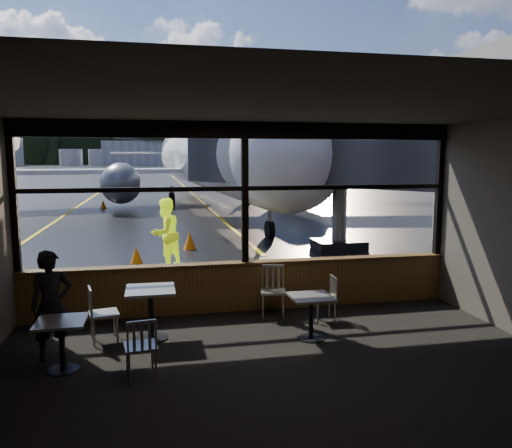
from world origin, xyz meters
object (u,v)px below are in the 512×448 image
object	(u,v)px
cafe_table_mid	(151,314)
chair_mid_w	(104,314)
cafe_table_near	(311,318)
cafe_table_left	(62,346)
ground_crew	(165,233)
chair_mid_s	(141,347)
airliner	(212,112)
cone_wing	(103,204)
chair_near_n	(273,292)
cone_extra	(136,255)
passenger	(51,305)
cone_nose	(190,240)
chair_near_e	(324,299)
jet_bridge	(328,171)

from	to	relation	value
cafe_table_mid	chair_mid_w	xyz separation A→B (m)	(-0.72, 0.05, 0.03)
chair_mid_w	cafe_table_near	bearing A→B (deg)	68.87
cafe_table_mid	cafe_table_left	xyz separation A→B (m)	(-1.17, -0.95, -0.06)
cafe_table_left	ground_crew	bearing A→B (deg)	75.92
cafe_table_near	chair_mid_s	distance (m)	2.75
airliner	cone_wing	xyz separation A→B (m)	(-6.21, 0.23, -5.22)
chair_near_n	cone_extra	xyz separation A→B (m)	(-2.55, 5.27, -0.23)
cafe_table_near	chair_mid_s	bearing A→B (deg)	-160.95
airliner	cone_wing	bearing A→B (deg)	174.92
airliner	cafe_table_mid	xyz separation A→B (m)	(-3.54, -21.35, -5.06)
chair_mid_s	chair_near_n	bearing A→B (deg)	35.17
passenger	cone_nose	size ratio (longest dim) A/B	2.80
cafe_table_near	cone_wing	bearing A→B (deg)	103.11
chair_mid_s	passenger	distance (m)	1.61
passenger	cone_wing	distance (m)	22.07
airliner	chair_near_e	xyz separation A→B (m)	(-0.57, -21.04, -5.07)
cafe_table_mid	cone_extra	distance (m)	5.99
jet_bridge	passenger	distance (m)	9.97
chair_near_e	chair_mid_s	xyz separation A→B (m)	(-3.10, -1.71, 0.02)
airliner	ground_crew	xyz separation A→B (m)	(-3.16, -16.14, -4.56)
jet_bridge	chair_mid_w	xyz separation A→B (m)	(-6.05, -6.68, -2.00)
ground_crew	passenger	bearing A→B (deg)	29.56
cafe_table_mid	cone_wing	size ratio (longest dim) A/B	1.67
ground_crew	cone_nose	size ratio (longest dim) A/B	3.27
cafe_table_mid	chair_mid_s	xyz separation A→B (m)	(-0.13, -1.40, 0.01)
cafe_table_mid	chair_near_e	world-z (taller)	cafe_table_mid
cone_nose	cone_wing	xyz separation A→B (m)	(-3.85, 13.79, -0.03)
ground_crew	cone_wing	xyz separation A→B (m)	(-3.04, 16.37, -0.67)
cone_nose	cafe_table_near	bearing A→B (deg)	-81.18
chair_near_n	airliner	bearing A→B (deg)	-81.33
jet_bridge	cafe_table_mid	bearing A→B (deg)	-128.41
cafe_table_left	chair_near_e	world-z (taller)	chair_near_e
cafe_table_mid	ground_crew	bearing A→B (deg)	85.90
chair_near_n	cone_wing	size ratio (longest dim) A/B	1.89
chair_mid_w	chair_mid_s	bearing A→B (deg)	10.67
chair_mid_w	cone_extra	bearing A→B (deg)	165.61
cafe_table_near	cafe_table_mid	distance (m)	2.52
cafe_table_mid	chair_mid_s	size ratio (longest dim) A/B	0.98
cafe_table_mid	cone_wing	distance (m)	21.74
chair_mid_s	jet_bridge	bearing A→B (deg)	48.56
cafe_table_mid	chair_mid_s	world-z (taller)	chair_mid_s
chair_mid_s	ground_crew	distance (m)	6.64
jet_bridge	chair_mid_w	distance (m)	9.23
cone_wing	cone_extra	world-z (taller)	cone_wing
chair_near_e	jet_bridge	bearing A→B (deg)	-18.26
ground_crew	cone_extra	world-z (taller)	ground_crew
jet_bridge	cone_nose	size ratio (longest dim) A/B	20.07
cafe_table_near	cone_nose	size ratio (longest dim) A/B	1.26
chair_near_e	passenger	bearing A→B (deg)	101.90
cafe_table_mid	chair_near_n	xyz separation A→B (m)	(2.15, 0.70, 0.05)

